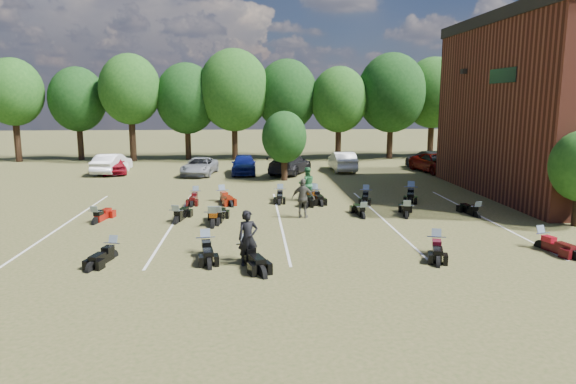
{
  "coord_description": "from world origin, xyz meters",
  "views": [
    {
      "loc": [
        -4.28,
        -20.89,
        5.68
      ],
      "look_at": [
        -2.54,
        4.0,
        1.2
      ],
      "focal_mm": 32.0,
      "sensor_mm": 36.0,
      "label": 1
    }
  ],
  "objects": [
    {
      "name": "parking_lines",
      "position": [
        -3.0,
        3.0,
        0.01
      ],
      "size": [
        20.1,
        14.0,
        0.01
      ],
      "color": "silver",
      "rests_on": "ground"
    },
    {
      "name": "motorcycle_8",
      "position": [
        -6.1,
        1.91,
        0.0
      ],
      "size": [
        0.87,
        2.52,
        1.39
      ],
      "primitive_type": null,
      "rotation": [
        0.0,
        0.0,
        3.11
      ],
      "color": "black",
      "rests_on": "ground"
    },
    {
      "name": "motorcycle_10",
      "position": [
        -5.89,
        2.33,
        0.0
      ],
      "size": [
        0.89,
        2.32,
        1.27
      ],
      "primitive_type": null,
      "rotation": [
        0.0,
        0.0,
        3.07
      ],
      "color": "black",
      "rests_on": "ground"
    },
    {
      "name": "person_green",
      "position": [
        -1.2,
        7.79,
        0.97
      ],
      "size": [
        1.01,
        0.82,
        1.94
      ],
      "primitive_type": "imported",
      "rotation": [
        0.0,
        0.0,
        3.24
      ],
      "color": "#286C3A",
      "rests_on": "ground"
    },
    {
      "name": "motorcycle_6",
      "position": [
        6.91,
        -2.35,
        0.0
      ],
      "size": [
        1.23,
        2.29,
        1.22
      ],
      "primitive_type": null,
      "rotation": [
        0.0,
        0.0,
        0.26
      ],
      "color": "#41090D",
      "rests_on": "ground"
    },
    {
      "name": "car_2",
      "position": [
        -8.33,
        18.58,
        0.66
      ],
      "size": [
        2.78,
        5.01,
        1.33
      ],
      "primitive_type": "imported",
      "rotation": [
        0.0,
        0.0,
        -0.12
      ],
      "color": "gray",
      "rests_on": "ground"
    },
    {
      "name": "motorcycle_14",
      "position": [
        -7.53,
        8.1,
        0.0
      ],
      "size": [
        0.75,
        2.17,
        1.2
      ],
      "primitive_type": null,
      "rotation": [
        0.0,
        0.0,
        -0.03
      ],
      "color": "#3F0909",
      "rests_on": "ground"
    },
    {
      "name": "motorcycle_1",
      "position": [
        -4.55,
        -3.2,
        0.0
      ],
      "size": [
        1.49,
        2.55,
        1.35
      ],
      "primitive_type": null,
      "rotation": [
        0.0,
        0.0,
        0.32
      ],
      "color": "black",
      "rests_on": "ground"
    },
    {
      "name": "motorcycle_5",
      "position": [
        2.6,
        -2.65,
        0.0
      ],
      "size": [
        1.33,
        2.34,
        1.24
      ],
      "primitive_type": null,
      "rotation": [
        0.0,
        0.0,
        -0.3
      ],
      "color": "black",
      "rests_on": "ground"
    },
    {
      "name": "motorcycle_18",
      "position": [
        -0.71,
        7.9,
        0.0
      ],
      "size": [
        0.91,
        2.34,
        1.28
      ],
      "primitive_type": null,
      "rotation": [
        0.0,
        0.0,
        0.08
      ],
      "color": "black",
      "rests_on": "ground"
    },
    {
      "name": "motorcycle_3",
      "position": [
        -6.06,
        -2.21,
        0.0
      ],
      "size": [
        1.08,
        2.39,
        1.29
      ],
      "primitive_type": null,
      "rotation": [
        0.0,
        0.0,
        0.15
      ],
      "color": "black",
      "rests_on": "ground"
    },
    {
      "name": "motorcycle_19",
      "position": [
        4.95,
        8.04,
        0.0
      ],
      "size": [
        1.53,
        2.63,
        1.4
      ],
      "primitive_type": null,
      "rotation": [
        0.0,
        0.0,
        -0.31
      ],
      "color": "black",
      "rests_on": "ground"
    },
    {
      "name": "car_6",
      "position": [
        10.34,
        18.7,
        0.74
      ],
      "size": [
        3.35,
        5.7,
        1.49
      ],
      "primitive_type": "imported",
      "rotation": [
        0.0,
        0.0,
        0.17
      ],
      "color": "#5A0705",
      "rests_on": "ground"
    },
    {
      "name": "car_3",
      "position": [
        -1.36,
        18.74,
        0.78
      ],
      "size": [
        4.14,
        5.83,
        1.57
      ],
      "primitive_type": "imported",
      "rotation": [
        0.0,
        0.0,
        2.74
      ],
      "color": "black",
      "rests_on": "ground"
    },
    {
      "name": "car_7",
      "position": [
        10.29,
        20.38,
        0.8
      ],
      "size": [
        2.88,
        5.75,
        1.6
      ],
      "primitive_type": "imported",
      "rotation": [
        0.0,
        0.0,
        3.26
      ],
      "color": "#333437",
      "rests_on": "ground"
    },
    {
      "name": "car_0",
      "position": [
        -15.24,
        19.77,
        0.76
      ],
      "size": [
        3.27,
        4.79,
        1.51
      ],
      "primitive_type": "imported",
      "rotation": [
        0.0,
        0.0,
        0.37
      ],
      "color": "maroon",
      "rests_on": "ground"
    },
    {
      "name": "young_tree_midfield",
      "position": [
        -2.0,
        15.5,
        3.09
      ],
      "size": [
        3.2,
        3.2,
        4.7
      ],
      "color": "black",
      "rests_on": "ground"
    },
    {
      "name": "person_grey",
      "position": [
        -1.83,
        3.48,
        0.97
      ],
      "size": [
        1.23,
        0.82,
        1.94
      ],
      "primitive_type": "imported",
      "rotation": [
        0.0,
        0.0,
        2.8
      ],
      "color": "#4F4D44",
      "rests_on": "ground"
    },
    {
      "name": "motorcycle_15",
      "position": [
        -6.01,
        8.02,
        0.0
      ],
      "size": [
        1.44,
        2.42,
        1.28
      ],
      "primitive_type": null,
      "rotation": [
        0.0,
        0.0,
        0.33
      ],
      "color": "maroon",
      "rests_on": "ground"
    },
    {
      "name": "motorcycle_12",
      "position": [
        1.08,
        3.23,
        0.0
      ],
      "size": [
        0.77,
        2.1,
        1.15
      ],
      "primitive_type": null,
      "rotation": [
        0.0,
        0.0,
        3.2
      ],
      "color": "black",
      "rests_on": "ground"
    },
    {
      "name": "car_4",
      "position": [
        -4.95,
        18.81,
        0.78
      ],
      "size": [
        1.85,
        4.58,
        1.56
      ],
      "primitive_type": "imported",
      "rotation": [
        0.0,
        0.0,
        -0.0
      ],
      "color": "navy",
      "rests_on": "ground"
    },
    {
      "name": "motorcycle_20",
      "position": [
        2.2,
        7.66,
        0.0
      ],
      "size": [
        1.24,
        2.32,
        1.23
      ],
      "primitive_type": null,
      "rotation": [
        0.0,
        0.0,
        -0.26
      ],
      "color": "black",
      "rests_on": "ground"
    },
    {
      "name": "tree_line",
      "position": [
        -1.0,
        29.0,
        6.31
      ],
      "size": [
        56.0,
        6.0,
        9.79
      ],
      "color": "black",
      "rests_on": "ground"
    },
    {
      "name": "motorcycle_16",
      "position": [
        -2.69,
        8.35,
        0.0
      ],
      "size": [
        0.87,
        2.24,
        1.22
      ],
      "primitive_type": null,
      "rotation": [
        0.0,
        0.0,
        -0.08
      ],
      "color": "black",
      "rests_on": "ground"
    },
    {
      "name": "motorcycle_11",
      "position": [
        3.22,
        3.12,
        0.0
      ],
      "size": [
        1.24,
        2.38,
        1.27
      ],
      "primitive_type": null,
      "rotation": [
        0.0,
        0.0,
        2.9
      ],
      "color": "black",
      "rests_on": "ground"
    },
    {
      "name": "motorcycle_0",
      "position": [
        -9.41,
        -2.48,
        0.0
      ],
      "size": [
        1.13,
        2.15,
        1.14
      ],
      "primitive_type": null,
      "rotation": [
        0.0,
        0.0,
        -0.25
      ],
      "color": "black",
      "rests_on": "ground"
    },
    {
      "name": "motorcycle_7",
      "position": [
        -11.6,
        2.94,
        0.0
      ],
      "size": [
        1.02,
        2.23,
        1.2
      ],
      "primitive_type": null,
      "rotation": [
        0.0,
        0.0,
        2.98
      ],
      "color": "maroon",
      "rests_on": "ground"
    },
    {
      "name": "motorcycle_17",
      "position": [
        -0.92,
        7.59,
        0.0
      ],
      "size": [
        1.47,
        2.65,
        1.41
      ],
      "primitive_type": null,
      "rotation": [
        0.0,
        0.0,
        -0.28
      ],
      "color": "black",
      "rests_on": "ground"
    },
    {
      "name": "car_1",
      "position": [
        -15.27,
        19.85,
        0.79
      ],
      "size": [
        2.19,
        4.93,
        1.57
      ],
      "primitive_type": "imported",
      "rotation": [
        0.0,
        0.0,
        3.03
      ],
      "color": "silver",
      "rests_on": "ground"
    },
    {
      "name": "car_5",
      "position": [
        3.02,
        20.08,
        0.79
      ],
      "size": [
        1.7,
        4.81,
        1.58
      ],
      "primitive_type": "imported",
      "rotation": [
        0.0,
        0.0,
        3.15
      ],
      "color": "silver",
      "rests_on": "ground"
    },
    {
      "name": "ground",
      "position": [
        0.0,
        0.0,
        0.0
      ],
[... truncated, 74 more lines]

